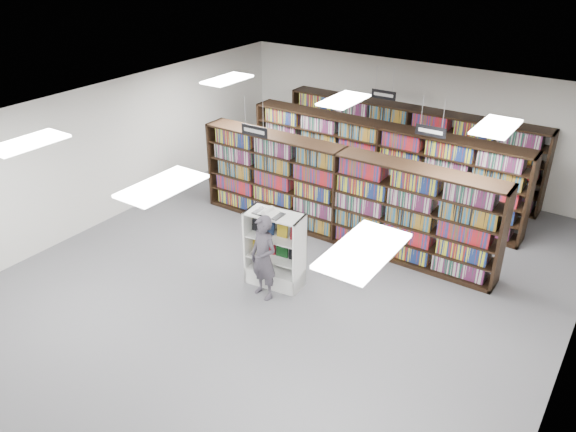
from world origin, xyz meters
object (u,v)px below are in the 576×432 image
Objects in this scene: bookshelf_row_near at (339,196)px; endcap_display at (276,260)px; shopper at (264,258)px; open_book at (268,212)px.

endcap_display is at bearing -93.65° from bookshelf_row_near.
shopper is (-0.07, -2.70, -0.22)m from bookshelf_row_near.
bookshelf_row_near reaches higher than shopper.
shopper reaches higher than open_book.
open_book is 0.84m from shopper.
open_book is at bearing -138.88° from endcap_display.
bookshelf_row_near is at bearing 79.42° from endcap_display.
bookshelf_row_near is at bearing 100.94° from shopper.
open_book reaches higher than endcap_display.
bookshelf_row_near is 4.21× the size of shopper.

